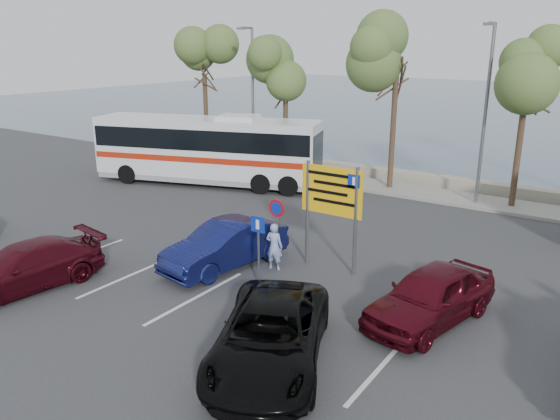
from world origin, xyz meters
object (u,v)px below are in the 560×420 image
Objects in this scene: street_lamp_left at (252,92)px; street_lamp_right at (486,106)px; car_maroon at (24,267)px; car_red at (431,296)px; car_blue at (225,245)px; direction_sign at (332,199)px; coach_bus_left at (207,152)px; suv_black at (270,336)px; pedestrian_near at (274,246)px.

street_lamp_right is at bearing 0.00° from street_lamp_left.
car_red is at bearing 33.46° from car_maroon.
car_blue is 6.28m from car_maroon.
direction_sign is 0.29× the size of coach_bus_left.
direction_sign is 6.28m from suv_black.
pedestrian_near is at bearing -172.58° from car_red.
coach_bus_left is at bearing 165.13° from car_red.
car_blue is 6.11m from suv_black.
car_red is 2.77× the size of pedestrian_near.
street_lamp_right is at bearing 71.25° from car_maroon.
coach_bus_left reaches higher than pedestrian_near.
suv_black is at bearing -74.14° from direction_sign.
car_blue is 2.88× the size of pedestrian_near.
street_lamp_right is 1.66× the size of car_maroon.
car_maroon is 1.08× the size of car_red.
street_lamp_left is 1.66× the size of car_maroon.
car_red is at bearing -22.73° from direction_sign.
direction_sign reaches higher than car_blue.
direction_sign is 3.91m from car_blue.
street_lamp_right is 12.55m from pedestrian_near.
car_maroon is at bearing -136.28° from direction_sign.
street_lamp_right reaches higher than car_red.
car_red is (7.05, 0.16, -0.00)m from car_blue.
street_lamp_right is 13.96m from coach_bus_left.
car_red is at bearing -28.27° from coach_bus_left.
car_maroon is at bearing -142.27° from car_red.
suv_black is 5.66m from pedestrian_near.
coach_bus_left is at bearing 149.84° from direction_sign.
street_lamp_left is at bearing 136.83° from direction_sign.
direction_sign reaches higher than car_maroon.
direction_sign is 4.70m from car_red.
pedestrian_near is (-1.51, -1.12, -1.62)m from direction_sign.
pedestrian_near is at bearing 54.56° from car_maroon.
suv_black is at bearing -106.86° from car_red.
suv_black is (8.65, 0.89, 0.03)m from car_maroon.
car_blue reaches higher than car_maroon.
car_red is at bearing -38.60° from street_lamp_left.
street_lamp_left is 15.24m from direction_sign.
coach_bus_left is 13.81m from car_maroon.
car_blue reaches higher than car_red.
street_lamp_left is at bearing 88.52° from coach_bus_left.
pedestrian_near reaches higher than suv_black.
street_lamp_left is 0.65× the size of coach_bus_left.
pedestrian_near is at bearing 98.82° from suv_black.
coach_bus_left is at bearing 116.44° from car_maroon.
direction_sign is at bearing -100.94° from street_lamp_right.
car_maroon is at bearing -72.68° from coach_bus_left.
car_maroon is at bearing 34.29° from pedestrian_near.
pedestrian_near reaches higher than car_red.
car_blue is at bearing -45.74° from coach_bus_left.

